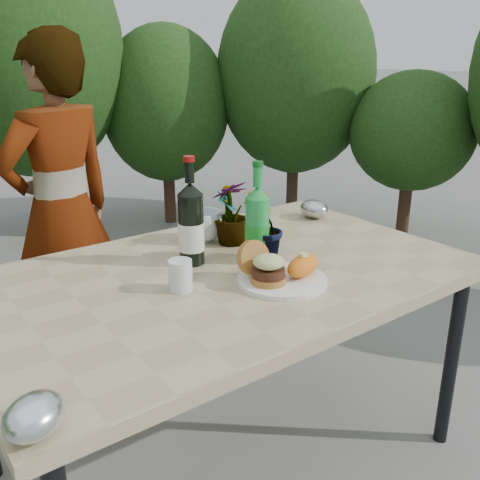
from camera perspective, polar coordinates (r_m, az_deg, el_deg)
ground at (r=2.16m, az=-1.37°, el=-22.03°), size 80.00×80.00×0.00m
patio_table at (r=1.78m, az=-1.55°, el=-5.02°), size 1.60×1.00×0.75m
shrub_hedge at (r=3.13m, az=-18.16°, el=14.15°), size 7.02×5.10×2.37m
dinner_plate at (r=1.67m, az=4.50°, el=-4.28°), size 0.28×0.28×0.01m
burger_stack at (r=1.63m, az=2.65°, el=-2.83°), size 0.11×0.16×0.11m
sweet_potato at (r=1.68m, az=6.73°, el=-2.73°), size 0.17×0.12×0.06m
grilled_veg at (r=1.74m, az=2.94°, el=-2.56°), size 0.08×0.05×0.03m
wine_bottle at (r=1.78m, az=-5.24°, el=1.58°), size 0.09×0.09×0.37m
sparkling_water at (r=1.79m, az=1.84°, el=1.52°), size 0.08×0.08×0.34m
plastic_cup at (r=1.61m, az=-6.38°, el=-3.76°), size 0.07×0.07×0.09m
seedling_left at (r=1.98m, az=-1.50°, el=2.49°), size 0.13×0.12×0.20m
seedling_mid at (r=1.81m, az=2.51°, el=1.42°), size 0.17×0.16×0.24m
seedling_right at (r=1.97m, az=-0.94°, el=2.94°), size 0.15×0.15×0.24m
blue_bowl at (r=2.02m, az=-3.88°, el=1.51°), size 0.17×0.17×0.11m
foil_packet_left at (r=1.11m, az=-21.07°, el=-17.10°), size 0.17×0.17×0.08m
foil_packet_right at (r=2.33m, az=7.91°, el=3.30°), size 0.11×0.14×0.08m
person at (r=2.47m, az=-18.45°, el=2.79°), size 0.64×0.51×1.53m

